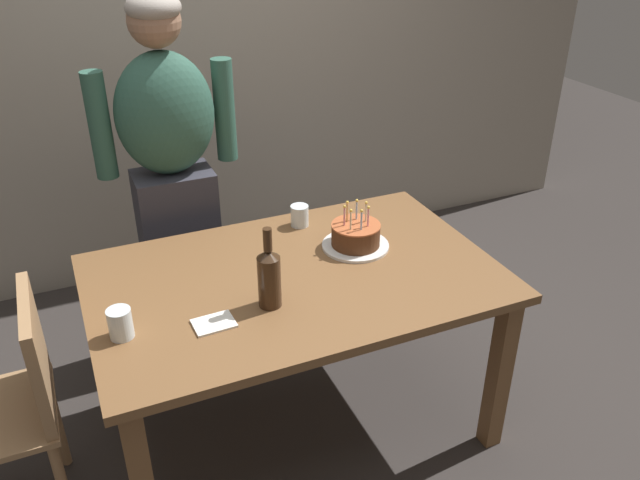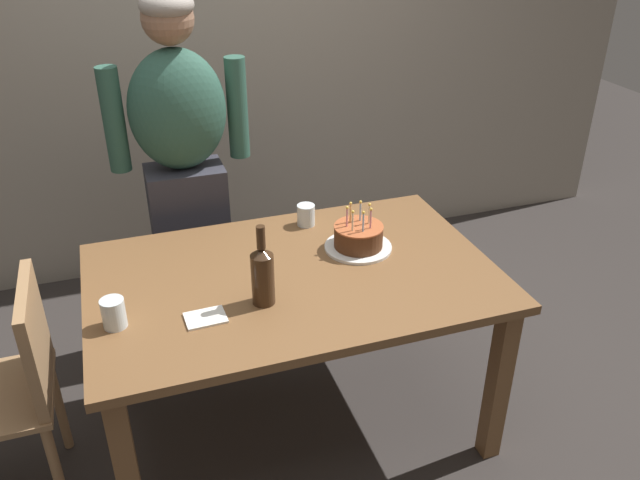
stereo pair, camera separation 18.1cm
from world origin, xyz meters
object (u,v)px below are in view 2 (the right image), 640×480
Objects in this scene: birthday_cake at (358,238)px; water_glass_far at (114,313)px; napkin_stack at (206,318)px; dining_chair at (14,381)px; water_glass_near at (306,215)px; wine_bottle at (263,274)px; person_man_bearded at (185,177)px.

birthday_cake reaches higher than water_glass_far.
dining_chair reaches higher than napkin_stack.
napkin_stack is (-0.52, -0.54, -0.04)m from water_glass_near.
water_glass_near is at bearing 58.20° from wine_bottle.
dining_chair is (-0.65, 0.17, -0.23)m from napkin_stack.
water_glass_far is at bearing 73.18° from dining_chair.
water_glass_near is 0.60m from wine_bottle.
wine_bottle is (0.49, -0.02, 0.06)m from water_glass_far.
dining_chair is (-1.31, -0.11, -0.27)m from birthday_cake.
birthday_cake is 2.63× the size of water_glass_far.
water_glass_near is 0.31× the size of wine_bottle.
birthday_cake is 2.95× the size of water_glass_near.
water_glass_far is at bearing -166.63° from birthday_cake.
birthday_cake is 0.29m from water_glass_near.
napkin_stack is (-0.66, -0.28, -0.04)m from birthday_cake.
dining_chair is (-0.86, 0.13, -0.34)m from wine_bottle.
wine_bottle is (-0.45, -0.25, 0.07)m from birthday_cake.
birthday_cake is 1.99× the size of napkin_stack.
person_man_bearded reaches higher than water_glass_far.
person_man_bearded is at bearing 141.33° from water_glass_near.
water_glass_near reaches higher than napkin_stack.
person_man_bearded reaches higher than birthday_cake.
birthday_cake is at bearing 133.14° from person_man_bearded.
dining_chair is at bearing 165.73° from napkin_stack.
napkin_stack is at bearing 75.73° from dining_chair.
wine_bottle reaches higher than napkin_stack.
dining_chair is (-0.36, 0.11, -0.27)m from water_glass_far.
water_glass_near is at bearing 30.97° from water_glass_far.
wine_bottle is at bearing 8.96° from napkin_stack.
water_glass_far is at bearing -149.03° from water_glass_near.
person_man_bearded is 1.09m from dining_chair.
water_glass_near is 0.94m from water_glass_far.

